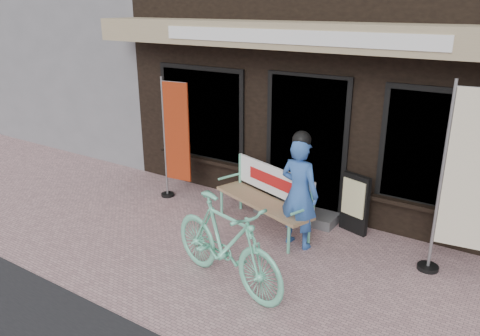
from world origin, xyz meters
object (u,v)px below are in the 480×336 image
Objects in this scene: bench at (267,193)px; nobori_cream at (464,181)px; person at (299,191)px; nobori_red at (175,138)px; menu_stand at (355,203)px; bicycle at (226,243)px.

nobori_cream is at bearing 21.62° from bench.
bench is 0.71m from person.
bench is 0.85× the size of nobori_red.
person is 0.68× the size of nobori_cream.
nobori_red is 0.86× the size of nobori_cream.
menu_stand is (-1.40, 0.45, -0.78)m from nobori_cream.
nobori_red reaches higher than menu_stand.
nobori_cream is (2.17, 1.68, 0.69)m from bicycle.
nobori_red is at bearing 66.69° from bicycle.
nobori_red is at bearing 178.48° from person.
person reaches higher than bench.
bench is at bearing -10.07° from nobori_red.
bench is 2.62m from nobori_cream.
person is 1.98m from nobori_cream.
nobori_cream is at bearing -6.44° from nobori_red.
bench is 1.26m from menu_stand.
menu_stand is at bearing 45.58° from bench.
bench is 1.99× the size of menu_stand.
bench reaches higher than menu_stand.
nobori_cream reaches higher than bench.
person is at bearing 2.96° from bicycle.
nobori_red is at bearing -164.66° from bench.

